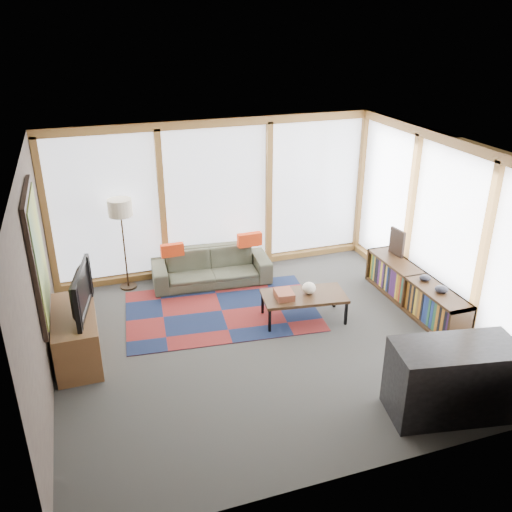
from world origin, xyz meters
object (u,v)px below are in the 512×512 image
object	(u,v)px
bookshelf	(414,291)
television	(75,292)
coffee_table	(304,307)
sofa	(211,267)
bar_counter	(452,380)
tv_console	(76,335)
floor_lamp	(124,245)

from	to	relation	value
bookshelf	television	world-z (taller)	television
coffee_table	bookshelf	size ratio (longest dim) A/B	0.54
coffee_table	television	size ratio (longest dim) A/B	1.17
coffee_table	television	world-z (taller)	television
sofa	bookshelf	xyz separation A→B (m)	(2.69, -1.81, -0.00)
television	bar_counter	world-z (taller)	television
coffee_table	bar_counter	world-z (taller)	bar_counter
coffee_table	tv_console	size ratio (longest dim) A/B	0.93
sofa	floor_lamp	distance (m)	1.44
bar_counter	sofa	bearing A→B (deg)	123.80
sofa	bar_counter	world-z (taller)	bar_counter
sofa	floor_lamp	xyz separation A→B (m)	(-1.34, 0.25, 0.48)
floor_lamp	bookshelf	bearing A→B (deg)	-27.11
tv_console	coffee_table	bearing A→B (deg)	-0.94
sofa	bookshelf	world-z (taller)	sofa
television	bookshelf	bearing A→B (deg)	-82.31
bookshelf	tv_console	bearing A→B (deg)	176.79
sofa	bar_counter	size ratio (longest dim) A/B	1.41
tv_console	bookshelf	bearing A→B (deg)	-3.21
bar_counter	floor_lamp	bearing A→B (deg)	136.27
coffee_table	tv_console	bearing A→B (deg)	179.06
tv_console	floor_lamp	bearing A→B (deg)	65.04
floor_lamp	television	size ratio (longest dim) A/B	1.47
bookshelf	tv_console	world-z (taller)	tv_console
floor_lamp	television	distance (m)	1.96
coffee_table	bar_counter	bearing A→B (deg)	-72.62
tv_console	television	xyz separation A→B (m)	(0.06, -0.00, 0.62)
coffee_table	tv_console	world-z (taller)	tv_console
television	coffee_table	bearing A→B (deg)	-80.02
coffee_table	television	xyz separation A→B (m)	(-3.09, 0.05, 0.74)
coffee_table	bookshelf	xyz separation A→B (m)	(1.71, -0.22, 0.08)
sofa	floor_lamp	world-z (taller)	floor_lamp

